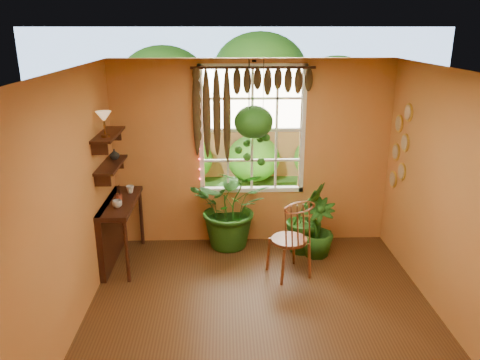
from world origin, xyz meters
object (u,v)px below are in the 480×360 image
object	(u,v)px
windsor_chair	(290,250)
potted_plant_mid	(306,217)
potted_plant_left	(232,206)
hanging_basket	(254,124)
counter_ledge	(114,225)

from	to	relation	value
windsor_chair	potted_plant_mid	distance (m)	0.78
potted_plant_left	hanging_basket	xyz separation A→B (m)	(0.30, -0.01, 1.21)
potted_plant_mid	potted_plant_left	bearing A→B (deg)	168.88
counter_ledge	hanging_basket	world-z (taller)	hanging_basket
counter_ledge	potted_plant_mid	world-z (taller)	potted_plant_mid
counter_ledge	potted_plant_mid	size ratio (longest dim) A/B	1.14
potted_plant_mid	hanging_basket	size ratio (longest dim) A/B	0.74
counter_ledge	windsor_chair	world-z (taller)	windsor_chair
windsor_chair	counter_ledge	bearing A→B (deg)	146.19
counter_ledge	potted_plant_left	distance (m)	1.67
hanging_basket	windsor_chair	bearing A→B (deg)	-63.93
counter_ledge	potted_plant_mid	xyz separation A→B (m)	(2.66, 0.23, -0.03)
counter_ledge	windsor_chair	bearing A→B (deg)	-11.12
windsor_chair	hanging_basket	world-z (taller)	hanging_basket
counter_ledge	potted_plant_mid	distance (m)	2.67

